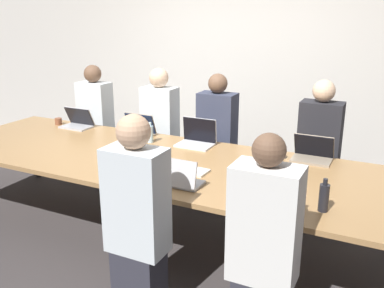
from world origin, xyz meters
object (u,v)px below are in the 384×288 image
(cup_far_left, at_px, (58,121))
(person_near_midright, at_px, (137,219))
(person_far_right, at_px, (318,152))
(stapler, at_px, (153,163))
(bottle_far_midleft, at_px, (150,134))
(person_far_center, at_px, (217,139))
(laptop_far_center, at_px, (197,137))
(cup_near_right, at_px, (242,197))
(laptop_far_right, at_px, (312,153))
(laptop_near_midright, at_px, (179,178))
(person_far_midleft, at_px, (160,129))
(laptop_far_left, at_px, (78,122))
(bottle_near_right, at_px, (324,197))
(person_near_right, at_px, (264,248))
(laptop_far_midleft, at_px, (139,129))
(laptop_near_right, at_px, (277,200))
(person_far_left, at_px, (96,122))
(cup_far_right, at_px, (281,154))

(cup_far_left, xyz_separation_m, person_near_midright, (2.11, -1.55, -0.08))
(person_far_right, relative_size, stapler, 9.25)
(bottle_far_midleft, distance_m, person_far_center, 0.77)
(stapler, bearing_deg, laptop_far_center, 117.32)
(person_far_center, bearing_deg, cup_near_right, -61.33)
(laptop_far_right, xyz_separation_m, laptop_near_midright, (-0.80, -1.05, -0.00))
(laptop_far_center, xyz_separation_m, laptop_near_midright, (0.33, -1.02, -0.01))
(person_far_midleft, relative_size, bottle_far_midleft, 6.62)
(laptop_far_right, xyz_separation_m, laptop_far_left, (-2.65, -0.03, -0.00))
(cup_near_right, bearing_deg, bottle_near_right, 11.03)
(person_near_right, bearing_deg, laptop_far_right, -89.11)
(stapler, bearing_deg, laptop_far_midleft, 163.17)
(laptop_far_left, distance_m, laptop_near_midright, 2.12)
(laptop_far_left, relative_size, laptop_far_center, 0.98)
(laptop_far_midleft, xyz_separation_m, bottle_near_right, (2.10, -0.99, 0.03))
(person_far_right, bearing_deg, laptop_near_midright, -117.75)
(cup_far_left, xyz_separation_m, person_near_right, (2.96, -1.49, -0.10))
(laptop_far_right, xyz_separation_m, person_far_center, (-1.10, 0.41, -0.12))
(laptop_far_right, xyz_separation_m, laptop_near_right, (-0.02, -1.11, -0.00))
(person_far_left, xyz_separation_m, laptop_near_midright, (1.94, -1.45, 0.12))
(laptop_far_center, height_order, cup_near_right, laptop_far_center)
(person_far_right, distance_m, cup_far_left, 2.96)
(laptop_far_left, bearing_deg, bottle_far_midleft, -7.71)
(cup_far_right, xyz_separation_m, person_near_right, (0.29, -1.45, -0.10))
(cup_far_right, height_order, person_far_left, person_far_left)
(laptop_far_right, distance_m, stapler, 1.42)
(laptop_far_right, xyz_separation_m, bottle_far_midleft, (-1.59, -0.17, 0.02))
(laptop_far_center, height_order, person_near_right, person_near_right)
(cup_far_left, bearing_deg, cup_near_right, -21.93)
(stapler, bearing_deg, bottle_near_right, 23.55)
(cup_far_left, distance_m, bottle_far_midleft, 1.36)
(laptop_far_left, relative_size, laptop_near_right, 1.10)
(laptop_far_midleft, relative_size, laptop_near_midright, 1.03)
(person_far_midleft, relative_size, person_near_right, 1.02)
(cup_near_right, bearing_deg, stapler, 159.47)
(person_far_right, height_order, person_far_left, person_far_right)
(laptop_far_midleft, distance_m, person_far_center, 0.85)
(person_near_right, relative_size, person_near_midright, 0.98)
(cup_far_right, distance_m, laptop_far_center, 0.86)
(laptop_far_midleft, xyz_separation_m, person_far_center, (0.73, 0.42, -0.12))
(person_near_midright, bearing_deg, cup_far_right, -110.31)
(cup_far_right, xyz_separation_m, bottle_near_right, (0.54, -0.93, 0.06))
(person_far_left, bearing_deg, bottle_far_midleft, -26.35)
(person_near_right, bearing_deg, laptop_near_right, -84.52)
(bottle_far_midleft, xyz_separation_m, laptop_near_right, (1.57, -0.94, -0.02))
(laptop_far_left, height_order, person_far_left, person_far_left)
(laptop_far_left, relative_size, laptop_near_midright, 1.06)
(stapler, bearing_deg, laptop_near_midright, -2.71)
(laptop_far_right, distance_m, laptop_far_left, 2.65)
(laptop_far_midleft, height_order, person_near_right, person_near_right)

